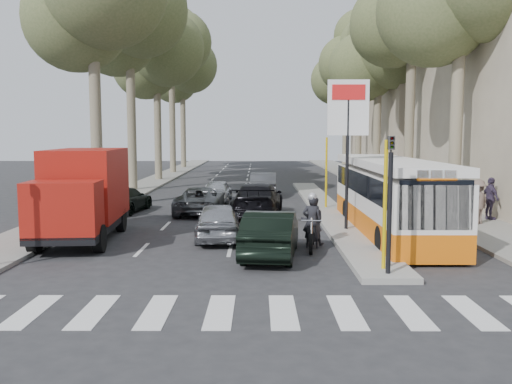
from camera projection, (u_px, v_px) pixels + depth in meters
ground at (259, 265)px, 15.11m from camera, size 120.00×120.00×0.00m
sidewalk_right at (375, 183)px, 39.94m from camera, size 3.20×70.00×0.12m
median_left at (158, 180)px, 42.98m from camera, size 2.40×64.00×0.12m
traffic_island at (326, 209)px, 26.03m from camera, size 1.50×26.00×0.16m
building_far at (433, 85)px, 48.02m from camera, size 11.00×20.00×16.00m
billboard at (348, 133)px, 19.68m from camera, size 1.50×12.10×5.60m
traffic_light_island at (390, 181)px, 13.35m from camera, size 0.16×0.41×3.60m
tree_l_b at (131, 15)px, 33.97m from camera, size 7.40×7.20×14.88m
tree_l_c at (158, 52)px, 42.03m from camera, size 7.40×7.20×13.71m
tree_l_d at (173, 46)px, 49.81m from camera, size 7.40×7.20×15.66m
tree_l_e at (184, 68)px, 57.87m from camera, size 7.40×7.20×14.49m
tree_r_b at (415, 2)px, 31.88m from camera, size 7.40×7.20×15.27m
tree_r_c at (380, 52)px, 40.02m from camera, size 7.40×7.20×13.32m
tree_r_d at (361, 50)px, 47.83m from camera, size 7.40×7.20×14.88m
tree_r_e at (347, 69)px, 55.86m from camera, size 7.40×7.20×14.10m
silver_hatchback at (218, 221)px, 18.76m from camera, size 1.74×3.89×1.30m
dark_hatchback at (271, 233)px, 16.16m from camera, size 1.95×4.33×1.38m
queue_car_a at (200, 200)px, 24.95m from camera, size 2.06×4.46×1.24m
queue_car_b at (258, 199)px, 24.11m from camera, size 2.50×5.32×1.50m
queue_car_c at (217, 190)px, 29.40m from camera, size 1.55×3.59×1.21m
queue_car_d at (264, 184)px, 31.96m from camera, size 1.61×4.28×1.40m
queue_car_e at (124, 200)px, 25.35m from camera, size 2.16×4.28×1.19m
red_truck at (83, 192)px, 18.60m from camera, size 2.61×5.98×3.12m
city_bus at (389, 194)px, 19.82m from camera, size 2.30×10.47×2.76m
motorcycle at (312, 222)px, 17.33m from camera, size 0.86×2.13×1.82m
pedestrian_near at (491, 199)px, 22.36m from camera, size 0.68×1.10×1.76m
pedestrian_far at (478, 202)px, 21.29m from camera, size 1.21×1.08×1.76m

